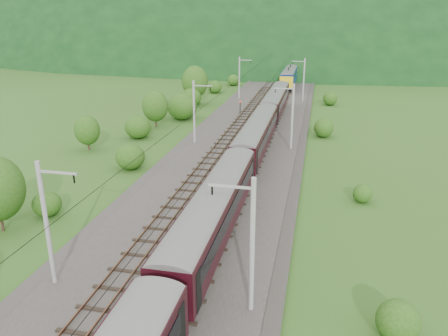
# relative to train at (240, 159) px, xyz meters

# --- Properties ---
(ground) EXTENTS (600.00, 600.00, 0.00)m
(ground) POSITION_rel_train_xyz_m (-2.40, -17.63, -3.34)
(ground) COLOR #2D4C18
(ground) RESTS_ON ground
(railbed) EXTENTS (14.00, 220.00, 0.30)m
(railbed) POSITION_rel_train_xyz_m (-2.40, -7.63, -3.19)
(railbed) COLOR #38332D
(railbed) RESTS_ON ground
(track_left) EXTENTS (2.40, 220.00, 0.27)m
(track_left) POSITION_rel_train_xyz_m (-4.80, -7.63, -2.97)
(track_left) COLOR brown
(track_left) RESTS_ON railbed
(track_right) EXTENTS (2.40, 220.00, 0.27)m
(track_right) POSITION_rel_train_xyz_m (0.00, -7.63, -2.97)
(track_right) COLOR brown
(track_right) RESTS_ON railbed
(catenary_left) EXTENTS (2.54, 192.28, 8.00)m
(catenary_left) POSITION_rel_train_xyz_m (-8.52, 14.37, 1.16)
(catenary_left) COLOR gray
(catenary_left) RESTS_ON railbed
(catenary_right) EXTENTS (2.54, 192.28, 8.00)m
(catenary_right) POSITION_rel_train_xyz_m (3.72, 14.37, 1.16)
(catenary_right) COLOR gray
(catenary_right) RESTS_ON railbed
(overhead_wires) EXTENTS (4.83, 198.00, 0.03)m
(overhead_wires) POSITION_rel_train_xyz_m (-2.40, -7.63, 3.76)
(overhead_wires) COLOR black
(overhead_wires) RESTS_ON ground
(mountain_main) EXTENTS (504.00, 360.00, 244.00)m
(mountain_main) POSITION_rel_train_xyz_m (-2.40, 242.37, -3.34)
(mountain_main) COLOR #113314
(mountain_main) RESTS_ON ground
(mountain_ridge) EXTENTS (336.00, 280.00, 132.00)m
(mountain_ridge) POSITION_rel_train_xyz_m (-122.40, 282.37, -3.34)
(mountain_ridge) COLOR #113314
(mountain_ridge) RESTS_ON ground
(train) EXTENTS (2.79, 133.98, 4.84)m
(train) POSITION_rel_train_xyz_m (0.00, 0.00, 0.00)
(train) COLOR black
(train) RESTS_ON ground
(hazard_post_near) EXTENTS (0.17, 0.17, 1.60)m
(hazard_post_near) POSITION_rel_train_xyz_m (-2.77, 30.80, -2.24)
(hazard_post_near) COLOR red
(hazard_post_near) RESTS_ON railbed
(hazard_post_far) EXTENTS (0.18, 0.18, 1.67)m
(hazard_post_far) POSITION_rel_train_xyz_m (-2.33, 27.35, -2.20)
(hazard_post_far) COLOR red
(hazard_post_far) RESTS_ON railbed
(signal) EXTENTS (0.23, 0.23, 2.10)m
(signal) POSITION_rel_train_xyz_m (-5.94, 32.80, -1.80)
(signal) COLOR black
(signal) RESTS_ON railbed
(vegetation_left) EXTENTS (12.80, 148.58, 7.05)m
(vegetation_left) POSITION_rel_train_xyz_m (-15.71, 5.25, -0.82)
(vegetation_left) COLOR #234311
(vegetation_left) RESTS_ON ground
(vegetation_right) EXTENTS (6.28, 106.11, 2.64)m
(vegetation_right) POSITION_rel_train_xyz_m (9.34, -5.80, -2.18)
(vegetation_right) COLOR #234311
(vegetation_right) RESTS_ON ground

